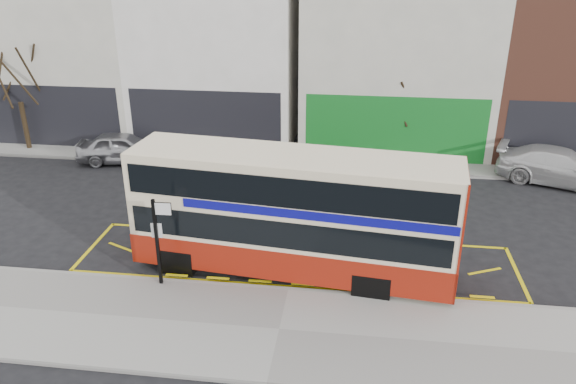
# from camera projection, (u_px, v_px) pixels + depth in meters

# --- Properties ---
(ground) EXTENTS (120.00, 120.00, 0.00)m
(ground) POSITION_uv_depth(u_px,v_px,m) (290.00, 286.00, 16.96)
(ground) COLOR black
(ground) RESTS_ON ground
(pavement) EXTENTS (40.00, 4.00, 0.15)m
(pavement) POSITION_uv_depth(u_px,v_px,m) (279.00, 331.00, 14.84)
(pavement) COLOR #989690
(pavement) RESTS_ON ground
(kerb) EXTENTS (40.00, 0.15, 0.15)m
(kerb) POSITION_uv_depth(u_px,v_px,m) (288.00, 290.00, 16.59)
(kerb) COLOR gray
(kerb) RESTS_ON ground
(far_pavement) EXTENTS (50.00, 3.00, 0.15)m
(far_pavement) POSITION_uv_depth(u_px,v_px,m) (319.00, 158.00, 26.92)
(far_pavement) COLOR #989690
(far_pavement) RESTS_ON ground
(road_markings) EXTENTS (14.00, 3.40, 0.01)m
(road_markings) POSITION_uv_depth(u_px,v_px,m) (296.00, 259.00, 18.41)
(road_markings) COLOR yellow
(road_markings) RESTS_ON ground
(terrace_far_left) EXTENTS (8.00, 8.01, 10.80)m
(terrace_far_left) POSITION_uv_depth(u_px,v_px,m) (77.00, 39.00, 30.21)
(terrace_far_left) COLOR beige
(terrace_far_left) RESTS_ON ground
(terrace_left) EXTENTS (8.00, 8.01, 11.80)m
(terrace_left) POSITION_uv_depth(u_px,v_px,m) (221.00, 32.00, 29.07)
(terrace_left) COLOR white
(terrace_left) RESTS_ON ground
(terrace_green_shop) EXTENTS (9.00, 8.01, 11.30)m
(terrace_green_shop) POSITION_uv_depth(u_px,v_px,m) (397.00, 41.00, 28.12)
(terrace_green_shop) COLOR beige
(terrace_green_shop) RESTS_ON ground
(double_decker_bus) EXTENTS (9.97, 3.33, 3.90)m
(double_decker_bus) POSITION_uv_depth(u_px,v_px,m) (293.00, 213.00, 16.88)
(double_decker_bus) COLOR #F7E4BC
(double_decker_bus) RESTS_ON ground
(bus_stop_post) EXTENTS (0.68, 0.12, 2.74)m
(bus_stop_post) POSITION_uv_depth(u_px,v_px,m) (158.00, 234.00, 16.17)
(bus_stop_post) COLOR black
(bus_stop_post) RESTS_ON pavement
(car_silver) EXTENTS (4.46, 2.38, 1.44)m
(car_silver) POSITION_uv_depth(u_px,v_px,m) (123.00, 148.00, 26.39)
(car_silver) COLOR #9E9EA3
(car_silver) RESTS_ON ground
(car_grey) EXTENTS (4.23, 2.11, 1.33)m
(car_grey) POSITION_uv_depth(u_px,v_px,m) (326.00, 165.00, 24.46)
(car_grey) COLOR #414449
(car_grey) RESTS_ON ground
(car_white) EXTENTS (5.64, 3.78, 1.52)m
(car_white) POSITION_uv_depth(u_px,v_px,m) (561.00, 167.00, 23.98)
(car_white) COLOR silver
(car_white) RESTS_ON ground
(street_tree_left) EXTENTS (3.10, 3.10, 6.69)m
(street_tree_left) POSITION_uv_depth(u_px,v_px,m) (12.00, 59.00, 26.37)
(street_tree_left) COLOR #332616
(street_tree_left) RESTS_ON ground
(street_tree_right) EXTENTS (2.30, 2.30, 4.97)m
(street_tree_right) POSITION_uv_depth(u_px,v_px,m) (404.00, 89.00, 25.85)
(street_tree_right) COLOR #332616
(street_tree_right) RESTS_ON ground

